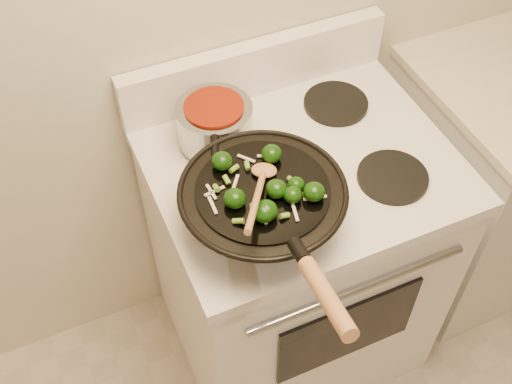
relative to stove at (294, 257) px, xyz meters
name	(u,v)px	position (x,y,z in m)	size (l,w,h in m)	color
stove	(294,257)	(0.00, 0.00, 0.00)	(0.78, 0.67, 1.08)	white
counter_unit	(506,173)	(0.84, 0.03, -0.01)	(0.74, 0.62, 0.91)	silver
wok	(263,205)	(-0.18, -0.16, 0.53)	(0.39, 0.64, 0.24)	black
stirfry	(267,190)	(-0.18, -0.17, 0.60)	(0.25, 0.24, 0.04)	black
wooden_spoon	(260,187)	(-0.20, -0.17, 0.61)	(0.17, 0.24, 0.10)	#AA7343
saucepan	(215,123)	(-0.18, 0.15, 0.52)	(0.20, 0.31, 0.12)	#989BA0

